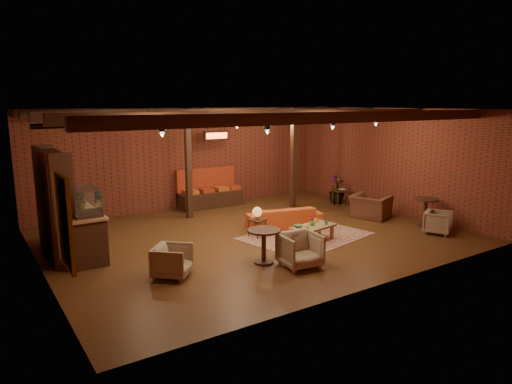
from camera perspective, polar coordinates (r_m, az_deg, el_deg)
floor at (r=11.80m, az=-0.19°, el=-5.45°), size 10.00×10.00×0.00m
ceiling at (r=11.30m, az=-0.20°, el=10.29°), size 10.00×8.00×0.02m
wall_back at (r=14.92m, az=-8.64°, el=4.23°), size 10.00×0.02×3.20m
wall_front at (r=8.44m, az=14.82°, el=-1.36°), size 10.00×0.02×3.20m
wall_left at (r=9.71m, az=-25.76°, el=-0.50°), size 0.02×8.00×3.20m
wall_right at (r=14.75m, az=16.34°, el=3.82°), size 0.02×8.00×3.20m
ceiling_beams at (r=11.31m, az=-0.20°, el=9.68°), size 9.80×6.40×0.22m
ceiling_pipe at (r=12.68m, az=-4.19°, el=8.78°), size 9.60×0.12×0.12m
post_left at (r=13.41m, az=-8.45°, el=3.46°), size 0.16×0.16×3.20m
post_right at (r=14.67m, az=4.72°, el=4.20°), size 0.16×0.16×3.20m
service_counter at (r=10.98m, az=-21.48°, el=-3.19°), size 0.80×2.50×1.60m
plant_counter at (r=11.10m, az=-21.35°, el=-0.80°), size 0.35×0.39×0.30m
shelving_hutch at (r=10.92m, az=-23.79°, el=-1.28°), size 0.52×2.00×2.40m
chalkboard_menu at (r=7.49m, az=-22.79°, el=-3.45°), size 0.08×0.96×1.46m
banquette at (r=14.95m, az=-5.70°, el=0.05°), size 2.10×0.70×1.00m
service_sign at (r=14.31m, az=-5.00°, el=7.04°), size 0.86×0.06×0.30m
ceiling_spotlights at (r=11.31m, az=-0.20°, el=8.57°), size 6.40×4.40×0.28m
rug at (r=11.81m, az=6.23°, el=-5.48°), size 3.38×2.84×0.01m
sofa at (r=12.45m, az=3.54°, el=-3.18°), size 2.13×1.24×0.59m
coffee_table at (r=11.31m, az=7.12°, el=-4.41°), size 1.23×0.76×0.65m
side_table_lamp at (r=11.54m, az=0.15°, el=-2.79°), size 0.45×0.45×0.78m
round_table_left at (r=9.71m, az=0.98°, el=-6.06°), size 0.71×0.71×0.74m
armchair_a at (r=9.16m, az=-10.42°, el=-8.31°), size 0.93×0.93×0.70m
armchair_b at (r=9.57m, az=5.53°, el=-7.03°), size 0.85×0.81×0.79m
armchair_right at (r=13.85m, az=14.17°, el=-1.33°), size 0.99×1.21×0.91m
side_table_book at (r=15.32m, az=10.53°, el=0.12°), size 0.59×0.59×0.54m
round_table_right at (r=13.34m, az=20.42°, el=-1.87°), size 0.67×0.67×0.78m
armchair_far at (r=12.81m, az=21.81°, el=-3.40°), size 0.84×0.82×0.66m
plant_tall at (r=15.47m, az=10.20°, el=3.71°), size 1.78×1.78×2.82m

